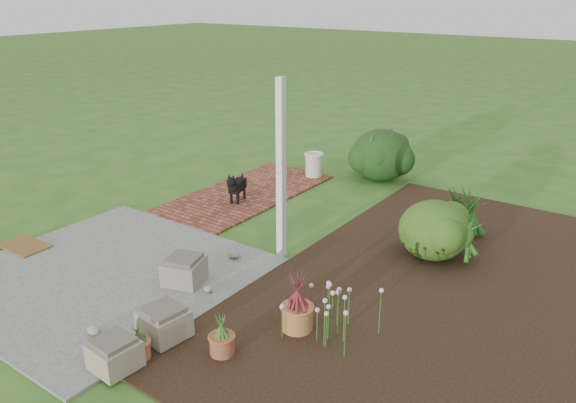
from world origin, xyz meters
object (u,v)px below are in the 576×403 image
Objects in this scene: black_dog at (236,185)px; evergreen_shrub at (434,229)px; stone_trough_near at (115,355)px; cream_ceramic_urn at (314,165)px.

evergreen_shrub reaches higher than black_dog.
stone_trough_near is at bearing -80.80° from black_dog.
stone_trough_near is 4.64m from black_dog.
black_dog is 3.58m from evergreen_shrub.
stone_trough_near is 0.93× the size of cream_ceramic_urn.
evergreen_shrub is at bearing -31.47° from cream_ceramic_urn.
cream_ceramic_urn is 0.46× the size of evergreen_shrub.
cream_ceramic_urn is at bearing 148.53° from evergreen_shrub.
evergreen_shrub reaches higher than stone_trough_near.
black_dog reaches higher than stone_trough_near.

